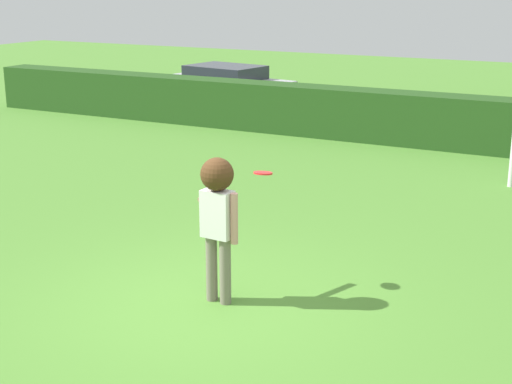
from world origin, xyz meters
TOP-DOWN VIEW (x-y plane):
  - ground_plane at (0.00, 0.00)m, footprint 60.00×60.00m
  - person at (0.10, 0.16)m, footprint 0.56×0.80m
  - frisbee at (0.34, 0.87)m, footprint 0.24×0.24m
  - hedge_row at (0.00, 10.16)m, footprint 25.88×0.90m
  - parked_car_silver at (-7.07, 13.01)m, footprint 4.42×2.36m

SIDE VIEW (x-z plane):
  - ground_plane at x=0.00m, z-range 0.00..0.00m
  - hedge_row at x=0.00m, z-range 0.00..1.23m
  - parked_car_silver at x=-7.07m, z-range 0.06..1.31m
  - person at x=0.10m, z-range 0.30..2.12m
  - frisbee at x=0.34m, z-range 1.47..1.52m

